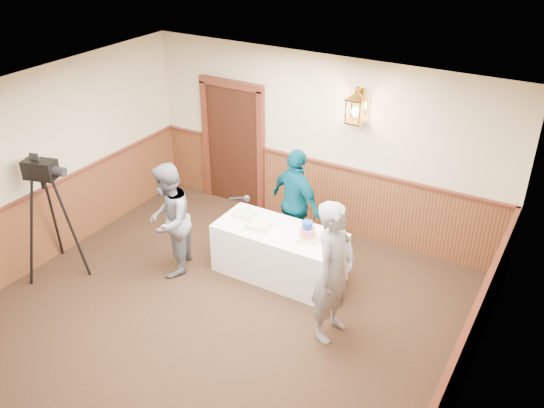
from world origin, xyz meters
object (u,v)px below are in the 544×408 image
at_px(baker, 334,272).
at_px(assistant_p, 296,203).
at_px(sheet_cake_yellow, 259,226).
at_px(tv_camera_rig, 52,224).
at_px(interviewer, 169,220).
at_px(tiered_cake, 307,232).
at_px(sheet_cake_green, 244,214).
at_px(display_table, 279,253).

xyz_separation_m(baker, assistant_p, (-1.25, 1.39, -0.08)).
height_order(sheet_cake_yellow, tv_camera_rig, tv_camera_rig).
bearing_deg(sheet_cake_yellow, assistant_p, 75.84).
relative_size(interviewer, assistant_p, 0.99).
height_order(tiered_cake, assistant_p, assistant_p).
distance_m(sheet_cake_yellow, interviewer, 1.25).
distance_m(sheet_cake_green, assistant_p, 0.79).
xyz_separation_m(tiered_cake, interviewer, (-1.81, -0.66, -0.02)).
relative_size(display_table, sheet_cake_green, 6.35).
height_order(display_table, tiered_cake, tiered_cake).
distance_m(tiered_cake, assistant_p, 0.85).
relative_size(sheet_cake_green, tv_camera_rig, 0.16).
relative_size(assistant_p, tv_camera_rig, 0.96).
xyz_separation_m(sheet_cake_yellow, assistant_p, (0.19, 0.74, 0.05)).
bearing_deg(baker, display_table, 61.60).
relative_size(display_table, baker, 0.98).
relative_size(tiered_cake, baker, 0.18).
xyz_separation_m(tiered_cake, baker, (0.72, -0.72, 0.06)).
bearing_deg(sheet_cake_yellow, tv_camera_rig, -150.47).
height_order(display_table, baker, baker).
height_order(sheet_cake_green, tv_camera_rig, tv_camera_rig).
bearing_deg(assistant_p, display_table, 119.69).
bearing_deg(interviewer, sheet_cake_green, 110.46).
xyz_separation_m(sheet_cake_yellow, sheet_cake_green, (-0.35, 0.17, 0.00)).
relative_size(tiered_cake, tv_camera_rig, 0.19).
relative_size(display_table, tiered_cake, 5.57).
distance_m(interviewer, assistant_p, 1.85).
xyz_separation_m(tiered_cake, tv_camera_rig, (-3.21, -1.49, -0.07)).
bearing_deg(tiered_cake, sheet_cake_yellow, -173.84).
bearing_deg(sheet_cake_yellow, tiered_cake, 6.16).
distance_m(display_table, interviewer, 1.60).
height_order(assistant_p, tv_camera_rig, tv_camera_rig).
height_order(baker, assistant_p, baker).
relative_size(interviewer, baker, 0.91).
relative_size(display_table, assistant_p, 1.08).
bearing_deg(sheet_cake_yellow, interviewer, -152.02).
relative_size(sheet_cake_yellow, sheet_cake_green, 1.10).
height_order(interviewer, tv_camera_rig, tv_camera_rig).
xyz_separation_m(display_table, tv_camera_rig, (-2.78, -1.51, 0.41)).
height_order(tiered_cake, baker, baker).
xyz_separation_m(display_table, sheet_cake_green, (-0.63, 0.07, 0.41)).
bearing_deg(assistant_p, tv_camera_rig, 60.42).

